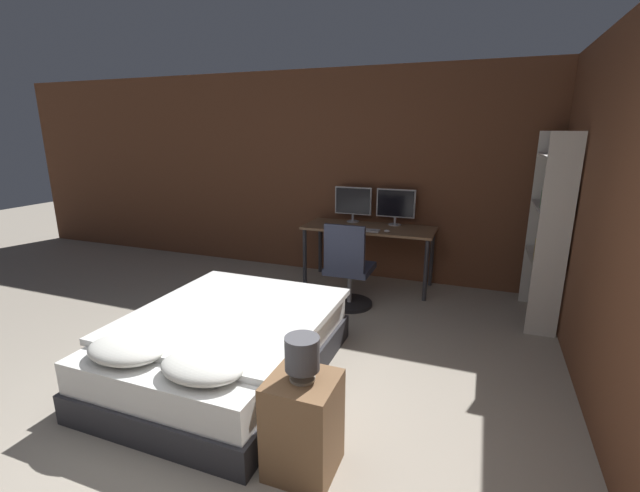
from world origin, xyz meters
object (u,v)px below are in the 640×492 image
object	(u,v)px
desk	(369,234)
monitor_left	(353,202)
computer_mouse	(387,231)
bed	(226,345)
bedside_lamp	(302,354)
keyboard	(364,230)
office_chair	(348,273)
nightstand	(303,425)
bookshelf	(550,222)
monitor_right	(396,205)

from	to	relation	value
desk	monitor_left	size ratio (longest dim) A/B	3.32
monitor_left	computer_mouse	bearing A→B (deg)	-38.87
bed	bedside_lamp	world-z (taller)	bedside_lamp
keyboard	office_chair	distance (m)	0.67
nightstand	bookshelf	bearing A→B (deg)	61.43
nightstand	desk	xyz separation A→B (m)	(-0.45, 3.16, 0.38)
bedside_lamp	nightstand	bearing A→B (deg)	-45.00
office_chair	bookshelf	bearing A→B (deg)	9.87
bedside_lamp	office_chair	bearing A→B (deg)	101.21
monitor_right	desk	bearing A→B (deg)	-141.13
bed	monitor_left	distance (m)	2.79
bed	bookshelf	world-z (taller)	bookshelf
computer_mouse	desk	bearing A→B (deg)	141.13
office_chair	bookshelf	distance (m)	2.09
monitor_left	bedside_lamp	bearing A→B (deg)	-77.85
monitor_right	computer_mouse	size ratio (longest dim) A/B	6.95
bed	computer_mouse	distance (m)	2.43
nightstand	office_chair	size ratio (longest dim) A/B	0.61
nightstand	computer_mouse	world-z (taller)	computer_mouse
computer_mouse	bookshelf	world-z (taller)	bookshelf
nightstand	monitor_left	bearing A→B (deg)	102.15
bedside_lamp	monitor_right	size ratio (longest dim) A/B	0.52
desk	bookshelf	bearing A→B (deg)	-12.87
keyboard	office_chair	xyz separation A→B (m)	(-0.02, -0.56, -0.37)
monitor_right	keyboard	xyz separation A→B (m)	(-0.28, -0.45, -0.25)
monitor_left	bookshelf	bearing A→B (deg)	-16.76
keyboard	monitor_left	bearing A→B (deg)	122.01
bed	bedside_lamp	bearing A→B (deg)	-35.99
bed	desk	xyz separation A→B (m)	(0.53, 2.45, 0.42)
desk	monitor_left	world-z (taller)	monitor_left
office_chair	monitor_right	bearing A→B (deg)	73.37
nightstand	desk	bearing A→B (deg)	98.10
monitor_left	bookshelf	size ratio (longest dim) A/B	0.25
bedside_lamp	bookshelf	size ratio (longest dim) A/B	0.13
keyboard	computer_mouse	bearing A→B (deg)	0.00
desk	nightstand	bearing A→B (deg)	-81.90
keyboard	bookshelf	size ratio (longest dim) A/B	0.19
bed	bookshelf	bearing A→B (deg)	39.16
desk	computer_mouse	bearing A→B (deg)	-38.87
nightstand	monitor_right	bearing A→B (deg)	92.90
bookshelf	bedside_lamp	bearing A→B (deg)	-118.57
nightstand	bed	bearing A→B (deg)	144.01
desk	keyboard	bearing A→B (deg)	-90.00
bed	nightstand	size ratio (longest dim) A/B	3.25
computer_mouse	office_chair	bearing A→B (deg)	-117.87
bed	nightstand	distance (m)	1.22
bed	nightstand	world-z (taller)	nightstand
computer_mouse	bed	bearing A→B (deg)	-109.92
office_chair	bookshelf	world-z (taller)	bookshelf
nightstand	bedside_lamp	bearing A→B (deg)	135.00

